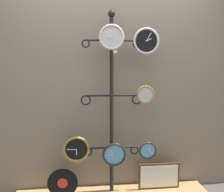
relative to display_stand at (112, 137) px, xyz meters
The scene contains 11 objects.
shop_wall 0.72m from the display_stand, 90.00° to the left, with size 4.40×0.04×2.80m.
display_stand is the anchor object (origin of this frame).
clock_top_center 1.10m from the display_stand, 95.32° to the right, with size 0.26×0.04×0.26m.
clock_top_right 1.12m from the display_stand, 17.05° to the right, with size 0.28×0.04×0.28m.
clock_middle_right 0.62m from the display_stand, 12.08° to the right, with size 0.20×0.04×0.20m.
clock_bottom_left 0.41m from the display_stand, 165.14° to the right, with size 0.28×0.04×0.28m.
clock_bottom_center 0.19m from the display_stand, 76.42° to the right, with size 0.26×0.04×0.26m.
clock_bottom_right 0.43m from the display_stand, 11.69° to the right, with size 0.20×0.04×0.20m.
vinyl_record 0.72m from the display_stand, behind, with size 0.33×0.01×0.33m.
picture_frame 0.74m from the display_stand, ahead, with size 0.49×0.02×0.31m.
price_tag_upper 0.95m from the display_stand, 75.75° to the right, with size 0.04×0.00×0.03m.
Camera 1 is at (-0.24, -1.97, 1.44)m, focal length 35.00 mm.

